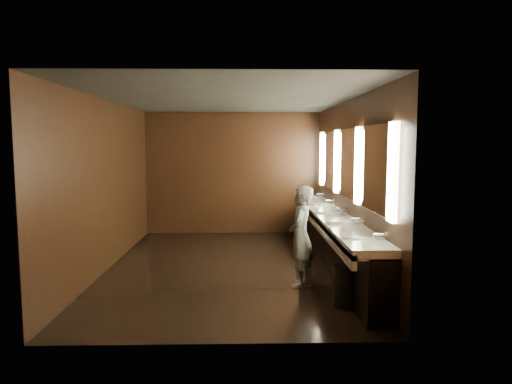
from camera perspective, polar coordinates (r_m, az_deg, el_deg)
floor at (r=7.84m, az=-3.44°, el=-9.32°), size 6.00×6.00×0.00m
ceiling at (r=7.60m, az=-3.58°, el=11.50°), size 4.00×6.00×0.02m
wall_back at (r=10.58m, az=-2.92°, el=2.36°), size 4.00×0.02×2.80m
wall_front at (r=4.61m, az=-4.86°, el=-2.37°), size 4.00×0.02×2.80m
wall_left at (r=7.92m, az=-18.12°, el=0.85°), size 0.02×6.00×2.80m
wall_right at (r=7.78m, az=11.38°, el=0.94°), size 0.02×6.00×2.80m
sink_counter at (r=7.87m, az=9.77°, el=-5.63°), size 0.55×5.40×1.01m
mirror_band at (r=7.75m, az=11.29°, el=3.52°), size 0.06×5.03×1.15m
person at (r=6.70m, az=5.63°, el=-5.50°), size 0.50×0.62×1.47m
trash_bin at (r=6.06m, az=11.23°, el=-11.46°), size 0.42×0.42×0.52m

